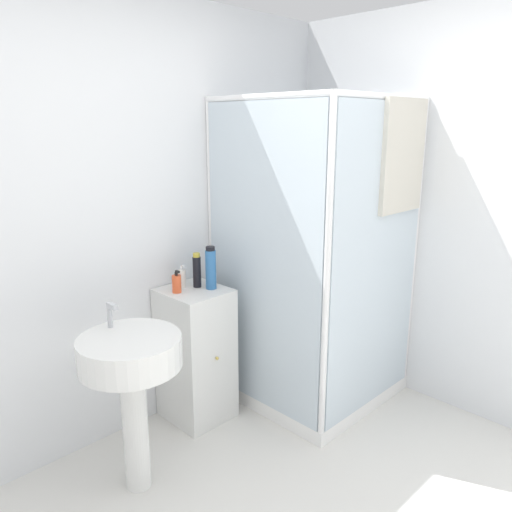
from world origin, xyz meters
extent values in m
cube|color=silver|center=(0.00, 1.70, 1.25)|extent=(6.40, 0.06, 2.50)
cube|color=white|center=(1.18, 1.18, 0.04)|extent=(0.97, 0.97, 0.09)
cylinder|color=white|center=(1.65, 1.65, 0.98)|extent=(0.04, 0.04, 1.96)
cylinder|color=white|center=(0.72, 1.65, 0.98)|extent=(0.04, 0.04, 1.96)
cylinder|color=white|center=(1.65, 0.72, 0.98)|extent=(0.04, 0.04, 1.96)
cylinder|color=white|center=(0.72, 0.72, 0.98)|extent=(0.04, 0.04, 1.96)
cylinder|color=white|center=(1.18, 0.72, 1.94)|extent=(0.94, 0.04, 0.04)
cylinder|color=white|center=(1.18, 1.65, 1.94)|extent=(0.94, 0.04, 0.04)
cylinder|color=white|center=(0.72, 1.18, 1.94)|extent=(0.04, 0.94, 0.04)
cylinder|color=white|center=(1.65, 1.18, 1.94)|extent=(0.04, 0.94, 0.04)
cube|color=silver|center=(1.18, 0.70, 1.01)|extent=(0.90, 0.01, 1.83)
cube|color=silver|center=(0.70, 1.18, 1.01)|extent=(0.01, 0.90, 1.83)
cylinder|color=#B7BABF|center=(1.43, 1.59, 0.83)|extent=(0.02, 0.02, 1.47)
cylinder|color=#B7BABF|center=(1.43, 1.54, 1.58)|extent=(0.07, 0.07, 0.04)
cube|color=beige|center=(1.37, 0.68, 1.62)|extent=(0.43, 0.03, 0.65)
cube|color=silver|center=(0.42, 1.47, 0.42)|extent=(0.36, 0.39, 0.84)
sphere|color=gold|center=(0.42, 1.27, 0.46)|extent=(0.02, 0.02, 0.02)
cylinder|color=white|center=(-0.20, 1.18, 0.34)|extent=(0.13, 0.13, 0.67)
cylinder|color=white|center=(-0.20, 1.18, 0.75)|extent=(0.49, 0.49, 0.15)
cylinder|color=#B7BABF|center=(-0.20, 1.35, 0.89)|extent=(0.02, 0.02, 0.13)
cube|color=#B7BABF|center=(-0.20, 1.31, 0.94)|extent=(0.02, 0.07, 0.02)
cylinder|color=#E5562D|center=(0.32, 1.50, 0.89)|extent=(0.05, 0.05, 0.10)
cylinder|color=black|center=(0.32, 1.50, 0.96)|extent=(0.02, 0.02, 0.02)
cube|color=black|center=(0.32, 1.49, 0.97)|extent=(0.01, 0.03, 0.01)
cylinder|color=black|center=(0.47, 1.50, 0.93)|extent=(0.05, 0.05, 0.19)
cylinder|color=gold|center=(0.47, 1.50, 1.04)|extent=(0.04, 0.04, 0.02)
cylinder|color=#2D66A3|center=(0.51, 1.41, 0.96)|extent=(0.06, 0.06, 0.24)
cylinder|color=black|center=(0.51, 1.41, 1.09)|extent=(0.05, 0.05, 0.02)
cylinder|color=white|center=(0.40, 1.56, 0.90)|extent=(0.05, 0.05, 0.11)
cylinder|color=silver|center=(0.40, 1.56, 0.96)|extent=(0.02, 0.02, 0.02)
cube|color=silver|center=(0.40, 1.55, 0.98)|extent=(0.01, 0.03, 0.01)
camera|label=1|loc=(-1.32, -0.79, 1.80)|focal=35.00mm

